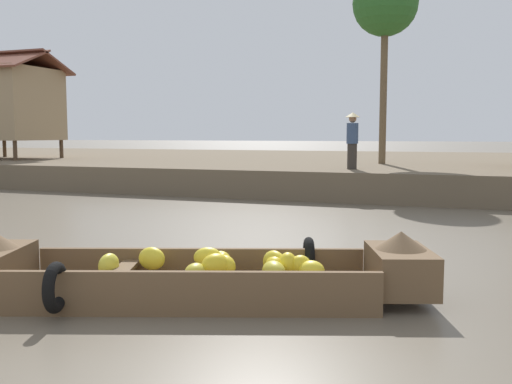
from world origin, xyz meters
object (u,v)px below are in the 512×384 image
stilt_house_left (7,103)px  banana_boat (200,275)px  vendor_person (352,138)px  palm_tree_mid (385,5)px

stilt_house_left → banana_boat: bearing=-41.3°
vendor_person → palm_tree_mid: bearing=83.6°
palm_tree_mid → vendor_person: (-0.39, -3.49, -4.46)m
stilt_house_left → vendor_person: bearing=-8.9°
stilt_house_left → vendor_person: size_ratio=2.68×
banana_boat → vendor_person: 11.26m
banana_boat → stilt_house_left: bearing=138.7°
banana_boat → palm_tree_mid: (-0.03, 14.65, 5.94)m
banana_boat → palm_tree_mid: palm_tree_mid is taller
stilt_house_left → vendor_person: (14.96, -2.35, -1.40)m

